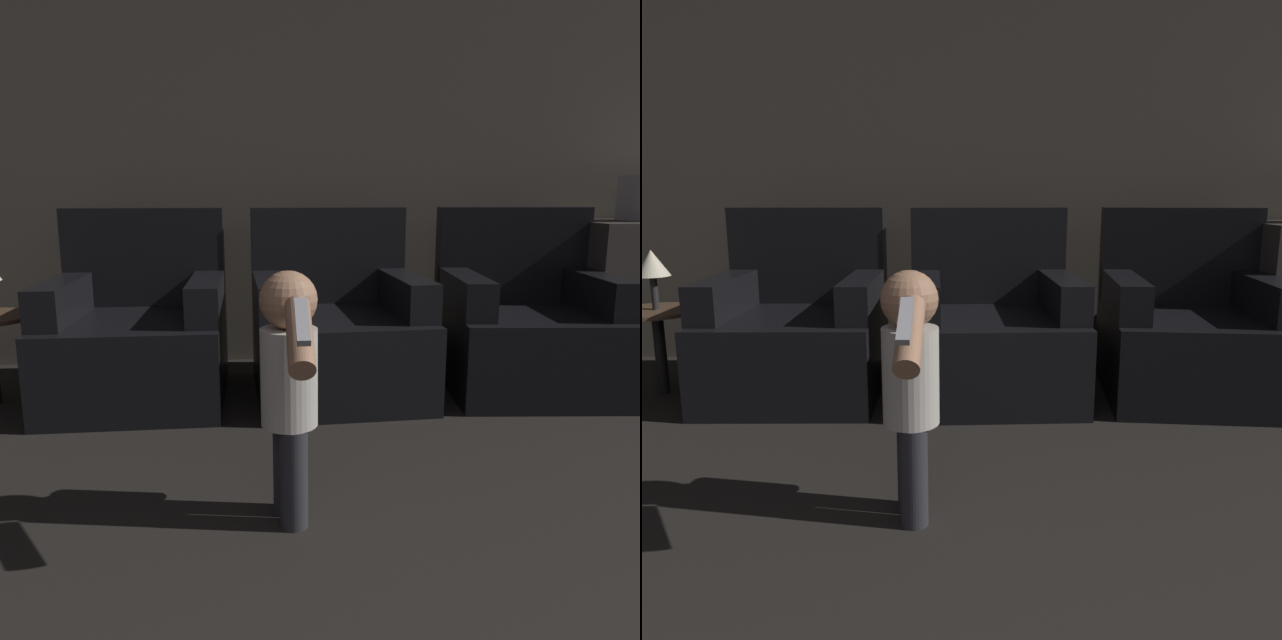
% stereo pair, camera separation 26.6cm
% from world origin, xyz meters
% --- Properties ---
extents(wall_back, '(8.40, 0.05, 2.60)m').
position_xyz_m(wall_back, '(0.00, 4.50, 1.30)').
color(wall_back, '#51493F').
rests_on(wall_back, ground_plane).
extents(armchair_left, '(0.91, 0.93, 1.00)m').
position_xyz_m(armchair_left, '(-0.85, 3.78, 0.34)').
color(armchair_left, black).
rests_on(armchair_left, ground_plane).
extents(armchair_middle, '(0.94, 0.96, 1.00)m').
position_xyz_m(armchair_middle, '(0.21, 3.78, 0.34)').
color(armchair_middle, black).
rests_on(armchair_middle, ground_plane).
extents(armchair_right, '(0.96, 0.98, 1.00)m').
position_xyz_m(armchair_right, '(1.28, 3.78, 0.34)').
color(armchair_right, black).
rests_on(armchair_right, ground_plane).
extents(person_toddler, '(0.19, 0.58, 0.85)m').
position_xyz_m(person_toddler, '(-0.10, 2.40, 0.50)').
color(person_toddler, '#28282D').
rests_on(person_toddler, ground_plane).
extents(side_table, '(0.45, 0.45, 0.47)m').
position_xyz_m(side_table, '(-1.60, 3.72, 0.39)').
color(side_table, black).
rests_on(side_table, ground_plane).
extents(lamp, '(0.18, 0.18, 0.32)m').
position_xyz_m(lamp, '(-1.60, 3.72, 0.71)').
color(lamp, '#262626').
rests_on(lamp, side_table).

